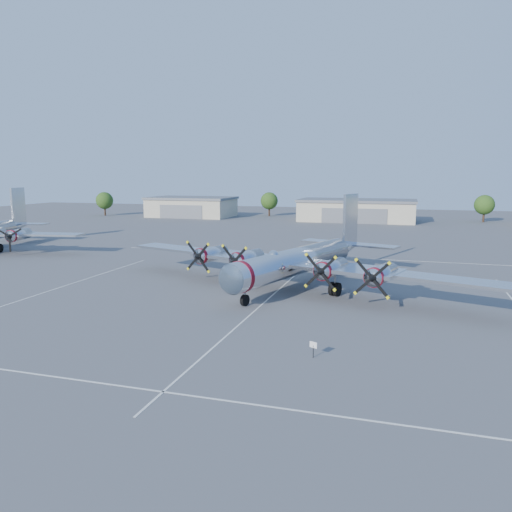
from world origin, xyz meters
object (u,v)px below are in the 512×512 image
(hangar_center, at_px, (357,210))
(tree_west, at_px, (269,201))
(tree_east, at_px, (484,205))
(hangar_west, at_px, (192,207))
(info_placard, at_px, (313,346))
(tree_far_west, at_px, (105,201))
(main_bomber_b29, at_px, (300,286))

(hangar_center, relative_size, tree_west, 4.31)
(tree_west, bearing_deg, tree_east, -2.08)
(hangar_west, xyz_separation_m, info_placard, (51.83, -96.53, -1.97))
(hangar_center, height_order, tree_far_west, tree_far_west)
(main_bomber_b29, bearing_deg, tree_east, 89.10)
(main_bomber_b29, xyz_separation_m, info_placard, (5.13, -20.11, 0.74))
(tree_far_west, bearing_deg, hangar_center, 3.24)
(info_placard, bearing_deg, hangar_west, 142.63)
(hangar_west, bearing_deg, tree_far_west, -170.99)
(tree_east, relative_size, info_placard, 6.30)
(hangar_center, xyz_separation_m, tree_far_west, (-70.00, -3.96, 1.51))
(tree_east, bearing_deg, tree_far_west, -174.29)
(hangar_center, distance_m, main_bomber_b29, 76.49)
(info_placard, bearing_deg, tree_west, 131.33)
(tree_east, distance_m, info_placard, 105.21)
(tree_far_west, relative_size, tree_east, 1.00)
(tree_far_west, relative_size, main_bomber_b29, 0.16)
(tree_east, height_order, info_placard, tree_east)
(tree_east, bearing_deg, info_placard, -102.73)
(tree_far_west, bearing_deg, info_placard, -50.31)
(tree_east, xyz_separation_m, main_bomber_b29, (-28.29, -82.46, -4.22))
(tree_west, distance_m, main_bomber_b29, 88.68)
(tree_west, bearing_deg, hangar_west, -158.11)
(hangar_center, height_order, info_placard, hangar_center)
(hangar_center, distance_m, info_placard, 96.79)
(tree_far_west, bearing_deg, main_bomber_b29, -45.30)
(info_placard, bearing_deg, main_bomber_b29, 128.70)
(tree_east, bearing_deg, main_bomber_b29, -108.94)
(hangar_center, xyz_separation_m, tree_west, (-25.00, 8.04, 1.51))
(tree_east, xyz_separation_m, info_placard, (-23.17, -102.57, -3.48))
(tree_west, distance_m, info_placard, 109.36)
(hangar_west, height_order, info_placard, hangar_west)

